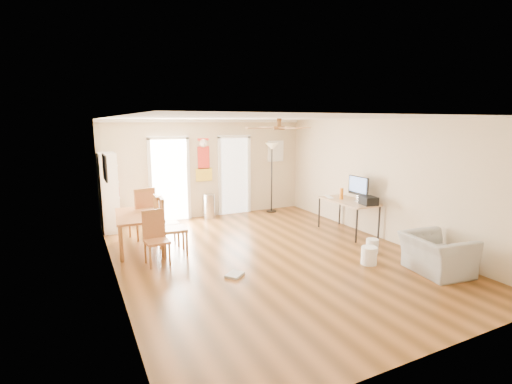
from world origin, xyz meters
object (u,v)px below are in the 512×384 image
dining_chair_right_a (167,220)px  dining_chair_near (157,239)px  bookshelf (109,192)px  printer (368,201)px  trash_can (209,206)px  torchiere_lamp (272,178)px  dining_table (140,231)px  armchair (436,254)px  wastebasket_a (372,246)px  computer_desk (347,217)px  dining_chair_far (142,213)px  dining_chair_right_b (174,226)px  wastebasket_b (369,256)px

dining_chair_right_a → dining_chair_near: (-0.41, -1.00, -0.04)m
bookshelf → printer: size_ratio=5.28×
trash_can → torchiere_lamp: bearing=-2.6°
trash_can → torchiere_lamp: 1.95m
dining_table → armchair: size_ratio=1.43×
dining_chair_near → trash_can: bearing=50.7°
wastebasket_a → armchair: bearing=-78.3°
computer_desk → dining_chair_near: bearing=-179.3°
dining_table → armchair: dining_table is taller
trash_can → wastebasket_a: trash_can is taller
dining_chair_near → computer_desk: 4.36m
dining_chair_far → printer: bearing=137.6°
dining_chair_near → torchiere_lamp: torchiere_lamp is taller
dining_table → torchiere_lamp: bearing=22.3°
dining_chair_far → printer: size_ratio=3.23×
dining_chair_far → computer_desk: dining_chair_far is taller
dining_chair_right_b → armchair: size_ratio=1.12×
torchiere_lamp → computer_desk: bearing=-77.3°
dining_chair_far → wastebasket_a: (3.87, -3.00, -0.43)m
bookshelf → wastebasket_b: 5.93m
dining_chair_right_b → computer_desk: dining_chair_right_b is taller
bookshelf → dining_chair_far: size_ratio=1.63×
dining_chair_right_a → trash_can: bearing=-39.3°
bookshelf → dining_chair_right_a: bookshelf is taller
dining_chair_right_b → dining_chair_near: 0.59m
computer_desk → trash_can: bearing=132.2°
bookshelf → computer_desk: bearing=-24.2°
torchiere_lamp → wastebasket_a: torchiere_lamp is taller
dining_table → trash_can: dining_table is taller
bookshelf → wastebasket_a: size_ratio=6.71×
bookshelf → dining_table: bookshelf is taller
wastebasket_a → dining_chair_right_a: bearing=147.3°
wastebasket_a → wastebasket_b: wastebasket_b is taller
wastebasket_a → dining_chair_right_b: bearing=154.8°
computer_desk → printer: bearing=-78.9°
dining_chair_far → torchiere_lamp: torchiere_lamp is taller
dining_chair_near → armchair: bearing=-34.6°
dining_chair_far → wastebasket_b: bearing=119.0°
trash_can → computer_desk: bearing=-47.8°
computer_desk → torchiere_lamp: bearing=102.7°
torchiere_lamp → printer: torchiere_lamp is taller
torchiere_lamp → printer: 3.20m
wastebasket_a → dining_chair_far: bearing=142.2°
dining_table → bookshelf: bearing=103.5°
dining_table → armchair: 5.55m
torchiere_lamp → wastebasket_a: (0.13, -3.88, -0.84)m
torchiere_lamp → wastebasket_b: 4.40m
dining_table → torchiere_lamp: size_ratio=0.73×
computer_desk → armchair: (-0.20, -2.52, -0.05)m
wastebasket_b → armchair: armchair is taller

